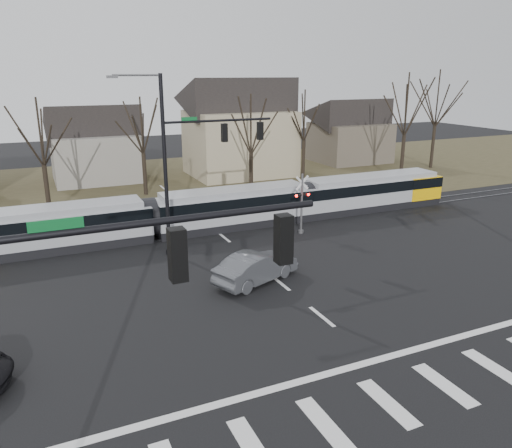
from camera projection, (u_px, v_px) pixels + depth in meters
name	position (u px, v px, depth m)	size (l,w,h in m)	color
ground	(348.00, 338.00, 20.06)	(140.00, 140.00, 0.00)	black
grass_verge	(158.00, 183.00, 47.95)	(140.00, 28.00, 0.01)	#38331E
crosswalk	(417.00, 394.00, 16.57)	(27.00, 2.60, 0.01)	silver
stop_line	(376.00, 360.00, 18.49)	(28.00, 0.35, 0.01)	silver
lane_dashes	(214.00, 229.00, 34.00)	(0.18, 30.00, 0.01)	silver
rail_pair	(215.00, 229.00, 33.82)	(90.00, 1.52, 0.06)	#59595E
tram	(233.00, 206.00, 34.14)	(35.16, 2.61, 2.67)	gray
sedan	(256.00, 267.00, 25.26)	(5.04, 3.33, 1.57)	#44464B
signal_pole_near_left	(75.00, 332.00, 9.07)	(9.28, 0.44, 10.20)	black
signal_pole_far	(192.00, 156.00, 28.35)	(9.28, 0.44, 10.20)	black
rail_crossing_signal	(302.00, 206.00, 32.63)	(1.08, 0.36, 4.00)	#59595B
tree_row	(195.00, 137.00, 42.06)	(59.20, 7.20, 10.00)	black
house_b	(94.00, 140.00, 48.31)	(8.64, 7.56, 7.65)	gray
house_c	(239.00, 124.00, 50.85)	(10.80, 8.64, 10.10)	gray
house_d	(350.00, 128.00, 58.87)	(8.64, 7.56, 7.65)	brown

